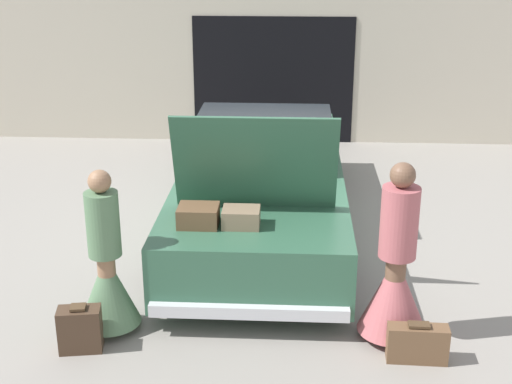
{
  "coord_description": "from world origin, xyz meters",
  "views": [
    {
      "loc": [
        0.39,
        -8.38,
        3.58
      ],
      "look_at": [
        0.0,
        -1.43,
        1.01
      ],
      "focal_mm": 50.0,
      "sensor_mm": 36.0,
      "label": 1
    }
  ],
  "objects_px": {
    "suitcase_beside_right_person": "(417,343)",
    "suitcase_beside_left_person": "(80,329)",
    "car": "(262,181)",
    "person_right": "(395,279)",
    "person_left": "(107,275)"
  },
  "relations": [
    {
      "from": "car",
      "to": "person_right",
      "type": "relative_size",
      "value": 3.09
    },
    {
      "from": "suitcase_beside_left_person",
      "to": "suitcase_beside_right_person",
      "type": "bearing_deg",
      "value": -0.12
    },
    {
      "from": "person_right",
      "to": "suitcase_beside_right_person",
      "type": "distance_m",
      "value": 0.6
    },
    {
      "from": "car",
      "to": "person_left",
      "type": "xyz_separation_m",
      "value": [
        -1.32,
        -2.56,
        -0.05
      ]
    },
    {
      "from": "person_left",
      "to": "person_right",
      "type": "bearing_deg",
      "value": 91.48
    },
    {
      "from": "person_right",
      "to": "suitcase_beside_right_person",
      "type": "bearing_deg",
      "value": -143.86
    },
    {
      "from": "person_left",
      "to": "suitcase_beside_left_person",
      "type": "relative_size",
      "value": 3.57
    },
    {
      "from": "person_left",
      "to": "person_right",
      "type": "xyz_separation_m",
      "value": [
        2.65,
        -0.01,
        0.04
      ]
    },
    {
      "from": "person_right",
      "to": "suitcase_beside_left_person",
      "type": "xyz_separation_m",
      "value": [
        -2.83,
        -0.37,
        -0.4
      ]
    },
    {
      "from": "car",
      "to": "suitcase_beside_right_person",
      "type": "xyz_separation_m",
      "value": [
        1.5,
        -2.94,
        -0.44
      ]
    },
    {
      "from": "car",
      "to": "suitcase_beside_left_person",
      "type": "height_order",
      "value": "car"
    },
    {
      "from": "car",
      "to": "person_right",
      "type": "height_order",
      "value": "car"
    },
    {
      "from": "car",
      "to": "suitcase_beside_right_person",
      "type": "distance_m",
      "value": 3.33
    },
    {
      "from": "suitcase_beside_left_person",
      "to": "suitcase_beside_right_person",
      "type": "relative_size",
      "value": 0.83
    },
    {
      "from": "suitcase_beside_right_person",
      "to": "suitcase_beside_left_person",
      "type": "bearing_deg",
      "value": 179.88
    }
  ]
}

